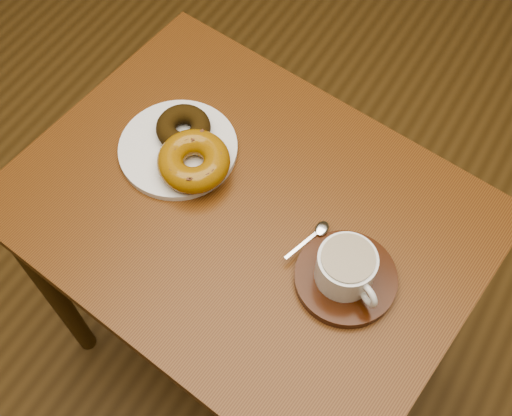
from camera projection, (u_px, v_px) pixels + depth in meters
The scene contains 8 objects.
ground at pixel (214, 308), 1.76m from camera, with size 6.00×6.00×0.00m, color brown.
cafe_table at pixel (247, 240), 1.18m from camera, with size 0.83×0.66×0.73m.
donut_plate at pixel (178, 148), 1.13m from camera, with size 0.21×0.21×0.01m, color white.
donut_cinnamon at pixel (183, 128), 1.12m from camera, with size 0.10×0.10×0.04m, color #312009.
donut_caramel at pixel (194, 161), 1.08m from camera, with size 0.15×0.15×0.05m.
saucer at pixel (345, 278), 1.00m from camera, with size 0.16×0.16×0.02m, color #351507.
coffee_cup at pixel (347, 268), 0.97m from camera, with size 0.12×0.09×0.06m.
teaspoon at pixel (318, 232), 1.03m from camera, with size 0.04×0.09×0.01m.
Camera 1 is at (0.44, -0.49, 1.66)m, focal length 45.00 mm.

